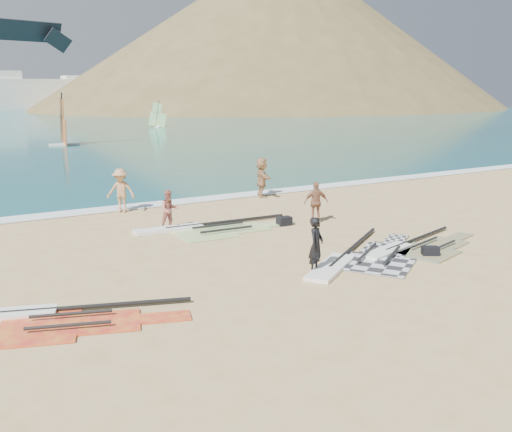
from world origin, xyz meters
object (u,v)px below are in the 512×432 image
rig_grey (360,259)px  rig_green (205,229)px  beachgoer_mid (121,191)px  beachgoer_left (169,210)px  person_wetsuit (316,245)px  gear_bag_near (284,221)px  beachgoer_right (262,177)px  beachgoer_back (316,202)px  gear_bag_far (430,252)px  rig_orange (416,248)px  rig_red (51,319)px

rig_grey → rig_green: same height
beachgoer_mid → beachgoer_left: bearing=-43.7°
rig_green → person_wetsuit: person_wetsuit is taller
gear_bag_near → beachgoer_right: (2.42, 5.64, 0.81)m
beachgoer_left → beachgoer_mid: size_ratio=0.79×
person_wetsuit → beachgoer_back: bearing=21.1°
gear_bag_far → rig_grey: bearing=160.1°
rig_green → rig_orange: (4.88, -6.00, -0.00)m
gear_bag_near → beachgoer_left: 4.48m
beachgoer_back → beachgoer_right: beachgoer_right is taller
rig_grey → beachgoer_mid: (-4.10, 10.79, 0.91)m
rig_red → beachgoer_mid: size_ratio=2.79×
rig_grey → beachgoer_mid: 11.58m
rig_grey → beachgoer_mid: size_ratio=3.23×
person_wetsuit → rig_orange: bearing=-28.1°
gear_bag_near → gear_bag_far: bearing=-74.8°
rig_grey → rig_red: bearing=146.3°
rig_green → beachgoer_back: bearing=-11.6°
beachgoer_back → rig_grey: bearing=90.1°
person_wetsuit → beachgoer_mid: size_ratio=0.86×
rig_orange → beachgoer_left: (-5.96, 6.83, 0.71)m
gear_bag_near → person_wetsuit: (-2.53, -5.42, 0.65)m
gear_bag_near → beachgoer_left: size_ratio=0.36×
beachgoer_back → rig_green: bearing=7.3°
beachgoer_left → beachgoer_mid: 3.97m
rig_grey → rig_red: (-9.28, 0.02, -0.00)m
rig_green → beachgoer_right: (5.44, 4.76, 0.93)m
beachgoer_left → beachgoer_mid: beachgoer_mid is taller
gear_bag_near → beachgoer_left: (-4.10, 1.71, 0.58)m
beachgoer_mid → beachgoer_right: size_ratio=0.98×
rig_green → beachgoer_back: size_ratio=3.80×
rig_green → beachgoer_back: 4.57m
gear_bag_near → gear_bag_far: size_ratio=1.04×
rig_red → gear_bag_near: bearing=46.2°
gear_bag_near → rig_red: bearing=-152.5°
beachgoer_left → beachgoer_right: 7.61m
rig_orange → beachgoer_back: size_ratio=3.31×
beachgoer_right → gear_bag_far: bearing=-163.2°
rig_red → beachgoer_mid: 11.98m
rig_green → beachgoer_right: bearing=44.1°
rig_red → beachgoer_left: beachgoer_left is taller
person_wetsuit → rig_green: bearing=62.4°
rig_green → rig_red: 9.12m
rig_grey → beachgoer_back: 5.33m
person_wetsuit → beachgoer_right: beachgoer_right is taller
rig_grey → rig_red: rig_grey is taller
rig_green → rig_red: bearing=-135.8°
beachgoer_back → rig_orange: bearing=117.9°
rig_orange → rig_green: bearing=113.2°
rig_green → beachgoer_right: 7.29m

